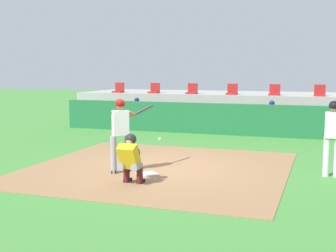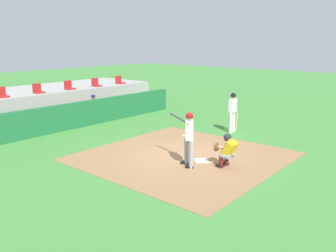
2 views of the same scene
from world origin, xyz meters
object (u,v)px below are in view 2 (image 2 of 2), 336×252
home_plate (202,161)px  batter_at_plate (189,135)px  dugout_player_1 (95,106)px  stadium_seat_2 (2,94)px  stadium_seat_5 (96,84)px  stadium_seat_4 (69,87)px  stadium_seat_3 (38,90)px  on_deck_batter (233,110)px  stadium_seat_6 (120,81)px  catcher_crouched (227,149)px

home_plate → batter_at_plate: (-0.69, 0.05, 1.01)m
dugout_player_1 → stadium_seat_2: 4.42m
home_plate → stadium_seat_2: bearing=100.3°
stadium_seat_2 → stadium_seat_5: same height
dugout_player_1 → stadium_seat_2: stadium_seat_2 is taller
batter_at_plate → stadium_seat_4: size_ratio=3.76×
batter_at_plate → stadium_seat_3: size_ratio=3.76×
stadium_seat_5 → on_deck_batter: bearing=-87.2°
batter_at_plate → stadium_seat_4: (2.55, 10.13, 0.50)m
batter_at_plate → stadium_seat_6: size_ratio=3.76×
stadium_seat_2 → stadium_seat_5: 5.57m
catcher_crouched → stadium_seat_2: size_ratio=4.40×
stadium_seat_2 → stadium_seat_6: same height
stadium_seat_6 → stadium_seat_4: bearing=180.0°
dugout_player_1 → stadium_seat_2: size_ratio=2.71×
batter_at_plate → stadium_seat_6: (6.26, 10.13, 0.50)m
home_plate → catcher_crouched: size_ratio=0.21×
home_plate → stadium_seat_5: 10.94m
stadium_seat_2 → catcher_crouched: bearing=-80.5°
stadium_seat_6 → catcher_crouched: bearing=-116.6°
batter_at_plate → stadium_seat_6: 11.92m
catcher_crouched → stadium_seat_3: 11.17m
stadium_seat_2 → stadium_seat_4: size_ratio=1.00×
stadium_seat_4 → catcher_crouched: bearing=-99.5°
home_plate → batter_at_plate: 1.23m
home_plate → on_deck_batter: 4.44m
catcher_crouched → stadium_seat_4: (1.86, 11.13, 0.93)m
catcher_crouched → stadium_seat_2: (-1.86, 11.13, 0.93)m
dugout_player_1 → stadium_seat_3: bearing=134.0°
stadium_seat_5 → stadium_seat_6: 1.86m
home_plate → batter_at_plate: bearing=175.8°
on_deck_batter → stadium_seat_5: stadium_seat_5 is taller
on_deck_batter → dugout_player_1: (-2.18, 6.89, -0.35)m
stadium_seat_4 → stadium_seat_5: (1.86, 0.00, 0.00)m
catcher_crouched → on_deck_batter: bearing=28.0°
batter_at_plate → stadium_seat_5: stadium_seat_5 is taller
stadium_seat_4 → stadium_seat_6: (3.71, 0.00, 0.00)m
stadium_seat_3 → stadium_seat_6: size_ratio=1.00×
on_deck_batter → stadium_seat_5: 8.95m
batter_at_plate → stadium_seat_4: bearing=75.9°
on_deck_batter → stadium_seat_5: bearing=92.8°
stadium_seat_4 → stadium_seat_5: same height
catcher_crouched → stadium_seat_4: bearing=80.5°
stadium_seat_6 → home_plate: bearing=-118.7°
dugout_player_1 → stadium_seat_4: bearing=93.1°
batter_at_plate → stadium_seat_5: (4.40, 10.13, 0.50)m
batter_at_plate → on_deck_batter: bearing=14.0°
home_plate → catcher_crouched: 1.11m
home_plate → stadium_seat_3: bearing=90.0°
on_deck_batter → stadium_seat_3: (-4.14, 8.93, 0.51)m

